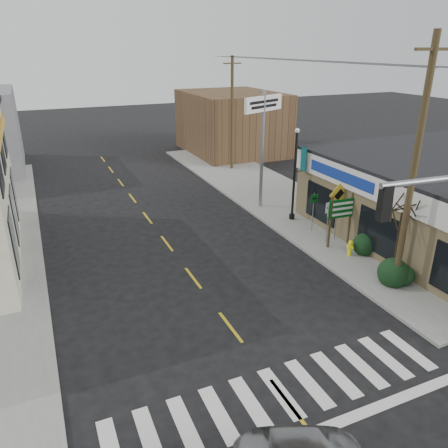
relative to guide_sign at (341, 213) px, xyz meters
name	(u,v)px	position (x,y,z in m)	size (l,w,h in m)	color
ground	(288,402)	(-7.88, -7.98, -1.88)	(140.00, 140.00, 0.00)	black
sidewalk_right	(302,212)	(1.12, 5.02, -1.81)	(6.00, 38.00, 0.13)	gray
center_line	(193,278)	(-7.88, 0.02, -1.87)	(0.12, 56.00, 0.01)	gold
crosswalk	(281,393)	(-7.88, -7.58, -1.87)	(11.00, 2.20, 0.01)	silver
bldg_distant_right	(232,123)	(4.12, 22.02, 0.92)	(8.00, 10.00, 5.60)	brown
guide_sign	(341,213)	(0.00, 0.00, 0.00)	(1.54, 0.13, 2.69)	#473921
fire_hydrant	(350,247)	(-0.19, -1.13, -1.33)	(0.24, 0.24, 0.76)	yellow
ped_crossing_sign	(338,202)	(0.32, 0.74, 0.32)	(1.19, 0.08, 3.06)	gray
lamp_post	(296,168)	(-0.14, 4.12, 1.33)	(0.69, 0.54, 5.30)	black
dance_center_sign	(263,121)	(-0.84, 6.84, 3.56)	(3.33, 0.21, 7.09)	gray
bare_tree	(405,200)	(0.13, -3.69, 1.84)	(2.28, 2.28, 4.56)	black
shrub_front	(393,273)	(-0.29, -4.06, -1.26)	(1.31, 1.31, 0.98)	#16361A
shrub_back	(365,245)	(0.62, -1.22, -1.31)	(1.16, 1.16, 0.87)	black
utility_pole_near	(414,169)	(-0.38, -4.31, 3.38)	(1.74, 0.26, 10.00)	#4C3F27
utility_pole_far	(232,113)	(1.36, 15.98, 2.76)	(1.53, 0.23, 8.79)	#44341C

